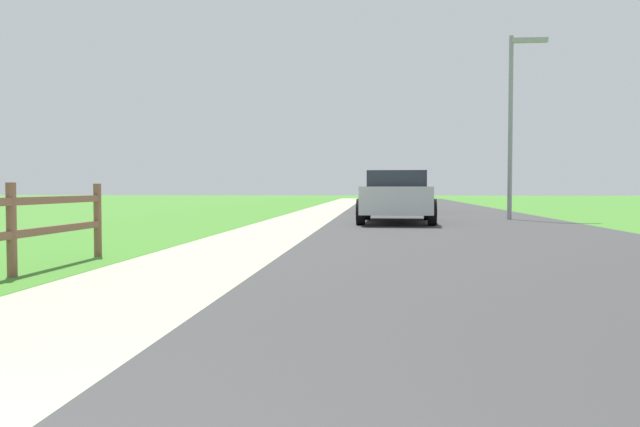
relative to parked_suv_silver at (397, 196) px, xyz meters
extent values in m
plane|color=#407D29|center=(-1.94, 6.50, -0.76)|extent=(120.00, 120.00, 0.00)
cube|color=#363636|center=(1.56, 8.50, -0.75)|extent=(7.00, 66.00, 0.01)
cube|color=#A8B48B|center=(-4.94, 8.50, -0.75)|extent=(6.00, 66.00, 0.01)
cube|color=#407D29|center=(-6.44, 8.50, -0.75)|extent=(5.00, 66.00, 0.00)
cylinder|color=brown|center=(-4.55, -12.26, -0.23)|extent=(0.11, 0.11, 1.05)
cylinder|color=brown|center=(-4.55, -10.01, -0.23)|extent=(0.11, 0.11, 1.05)
cube|color=#B7BABF|center=(0.00, -0.05, -0.09)|extent=(2.05, 5.03, 0.73)
cube|color=#1E232B|center=(0.01, 0.24, 0.50)|extent=(1.73, 2.20, 0.46)
cylinder|color=black|center=(-0.89, 1.52, -0.40)|extent=(0.24, 0.71, 0.70)
cylinder|color=black|center=(0.99, 1.45, -0.40)|extent=(0.24, 0.71, 0.70)
cylinder|color=black|center=(-0.99, -1.56, -0.40)|extent=(0.24, 0.71, 0.70)
cylinder|color=black|center=(0.89, -1.63, -0.40)|extent=(0.24, 0.71, 0.70)
cube|color=black|center=(0.27, 7.60, -0.10)|extent=(2.18, 4.38, 0.76)
cube|color=#1E232B|center=(0.27, 7.69, 0.59)|extent=(1.81, 2.15, 0.61)
cylinder|color=black|center=(-0.61, 8.98, -0.43)|extent=(0.26, 0.67, 0.66)
cylinder|color=black|center=(1.31, 8.86, -0.43)|extent=(0.26, 0.67, 0.66)
cylinder|color=black|center=(-0.77, 6.33, -0.43)|extent=(0.26, 0.67, 0.66)
cylinder|color=black|center=(1.14, 6.22, -0.43)|extent=(0.26, 0.67, 0.66)
cylinder|color=gray|center=(3.56, 1.96, 2.10)|extent=(0.14, 0.14, 5.71)
cube|color=#999999|center=(4.11, 1.96, 4.80)|extent=(1.10, 0.20, 0.14)
camera|label=1|loc=(-0.51, -19.24, 0.24)|focal=37.29mm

